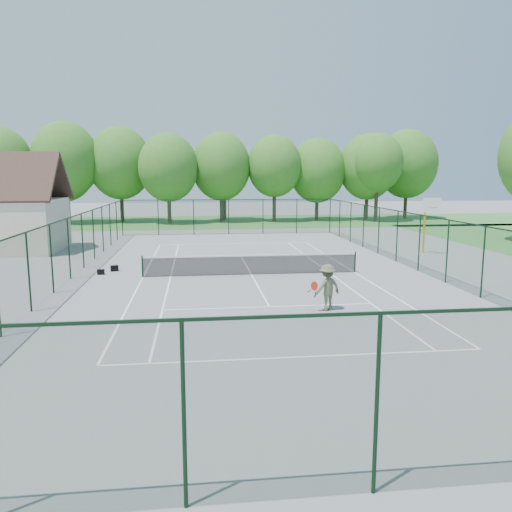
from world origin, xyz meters
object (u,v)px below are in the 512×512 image
object	(u,v)px
tennis_player	(327,287)
tennis_net	(251,264)
basketball_goal	(428,214)
sports_bag_a	(101,272)

from	to	relation	value
tennis_player	tennis_net	bearing A→B (deg)	106.36
basketball_goal	sports_bag_a	xyz separation A→B (m)	(-19.82, -4.58, -2.43)
tennis_net	basketball_goal	bearing A→B (deg)	24.54
basketball_goal	sports_bag_a	distance (m)	20.49
basketball_goal	tennis_player	distance (m)	16.23
sports_bag_a	tennis_player	xyz separation A→B (m)	(9.81, -8.09, 0.75)
tennis_net	sports_bag_a	size ratio (longest dim) A/B	32.37
sports_bag_a	tennis_player	bearing A→B (deg)	-35.86
basketball_goal	tennis_player	size ratio (longest dim) A/B	1.63
tennis_net	tennis_player	bearing A→B (deg)	-73.64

